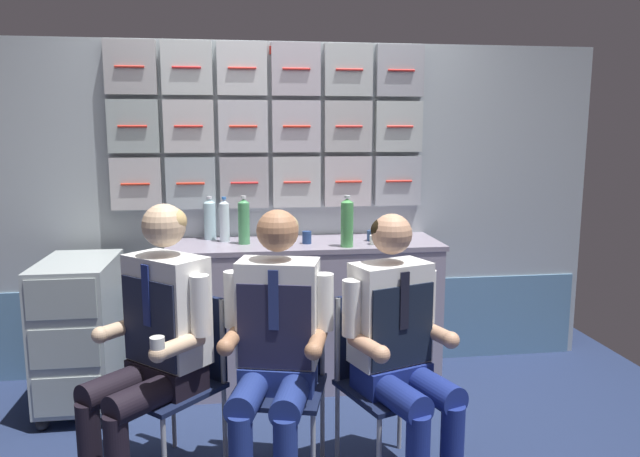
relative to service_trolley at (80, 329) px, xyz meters
The scene contains 16 objects.
galley_bulkhead 1.45m from the service_trolley, 20.96° to the left, with size 4.20×0.14×2.15m.
galley_counter 1.33m from the service_trolley, ahead, with size 1.68×0.53×0.91m.
service_trolley is the anchor object (origin of this frame).
folding_chair_left 0.97m from the service_trolley, 48.32° to the right, with size 0.57×0.57×0.84m.
crew_member_left 1.02m from the service_trolley, 57.42° to the right, with size 0.66×0.67×1.28m.
folding_chair_center 1.36m from the service_trolley, 35.44° to the right, with size 0.49×0.49×0.84m.
crew_member_center 1.44m from the service_trolley, 41.47° to the right, with size 0.51×0.66×1.25m.
folding_chair_right 1.78m from the service_trolley, 28.49° to the right, with size 0.51×0.51×0.84m.
crew_member_right 1.91m from the service_trolley, 31.73° to the right, with size 0.53×0.66×1.23m.
water_bottle_clear 1.13m from the service_trolley, 10.18° to the left, with size 0.07×0.07×0.30m.
water_bottle_blue_cap 1.66m from the service_trolley, ahead, with size 0.08×0.08×0.31m.
water_bottle_short 1.00m from the service_trolley, 25.82° to the left, with size 0.08×0.08×0.27m.
sparkling_bottle_green 1.04m from the service_trolley, 17.51° to the left, with size 0.06×0.06×0.28m.
paper_cup_blue 1.82m from the service_trolley, ahead, with size 0.07×0.07×0.07m.
espresso_cup_small 1.42m from the service_trolley, ahead, with size 0.06×0.06×0.08m.
coffee_cup_white 1.80m from the service_trolley, ahead, with size 0.08×0.08×0.06m.
Camera 1 is at (-0.29, -2.53, 1.59)m, focal length 33.48 mm.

